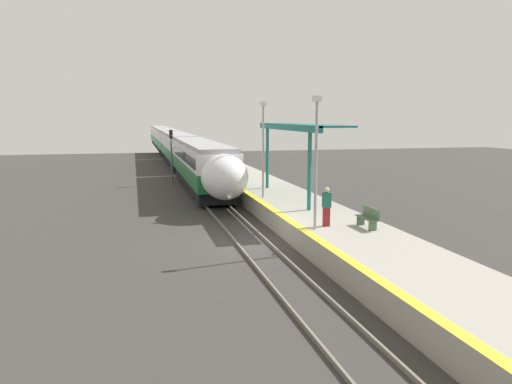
{
  "coord_description": "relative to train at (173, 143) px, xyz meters",
  "views": [
    {
      "loc": [
        -5.1,
        -21.58,
        5.77
      ],
      "look_at": [
        0.57,
        1.5,
        2.15
      ],
      "focal_mm": 35.0,
      "sensor_mm": 36.0,
      "label": 1
    }
  ],
  "objects": [
    {
      "name": "railway_signal",
      "position": [
        -2.0,
        -25.03,
        0.65
      ],
      "size": [
        0.28,
        0.28,
        4.64
      ],
      "color": "#59595E",
      "rests_on": "ground_plane"
    },
    {
      "name": "rail_right",
      "position": [
        0.72,
        -46.01,
        -2.1
      ],
      "size": [
        0.08,
        90.0,
        0.15
      ],
      "primitive_type": "cube",
      "color": "slate",
      "rests_on": "ground_plane"
    },
    {
      "name": "lamppost_mid",
      "position": [
        2.31,
        -39.22,
        2.01
      ],
      "size": [
        0.36,
        0.2,
        5.62
      ],
      "color": "#9E9EA3",
      "rests_on": "platform_right"
    },
    {
      "name": "train",
      "position": [
        0.0,
        0.0,
        0.0
      ],
      "size": [
        2.88,
        82.01,
        3.79
      ],
      "color": "black",
      "rests_on": "ground_plane"
    },
    {
      "name": "platform_bench",
      "position": [
        4.67,
        -48.22,
        -0.72
      ],
      "size": [
        0.44,
        1.54,
        0.89
      ],
      "color": "#4C6B4C",
      "rests_on": "platform_right"
    },
    {
      "name": "ground_plane",
      "position": [
        0.0,
        -46.01,
        -2.17
      ],
      "size": [
        120.0,
        120.0,
        0.0
      ],
      "primitive_type": "plane",
      "color": "#383533"
    },
    {
      "name": "station_canopy",
      "position": [
        4.15,
        -39.56,
        2.85
      ],
      "size": [
        2.02,
        11.26,
        4.34
      ],
      "color": "#1E6B66",
      "rests_on": "platform_right"
    },
    {
      "name": "person_waiting",
      "position": [
        3.02,
        -47.5,
        -0.29
      ],
      "size": [
        0.36,
        0.23,
        1.73
      ],
      "color": "maroon",
      "rests_on": "platform_right"
    },
    {
      "name": "rail_left",
      "position": [
        -0.72,
        -46.01,
        -2.1
      ],
      "size": [
        0.08,
        90.0,
        0.15
      ],
      "primitive_type": "cube",
      "color": "slate",
      "rests_on": "ground_plane"
    },
    {
      "name": "platform_right",
      "position": [
        3.71,
        -46.01,
        -1.68
      ],
      "size": [
        4.17,
        64.0,
        0.99
      ],
      "color": "#9E998E",
      "rests_on": "ground_plane"
    },
    {
      "name": "lamppost_near",
      "position": [
        2.31,
        -47.98,
        2.01
      ],
      "size": [
        0.36,
        0.2,
        5.62
      ],
      "color": "#9E9EA3",
      "rests_on": "platform_right"
    }
  ]
}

